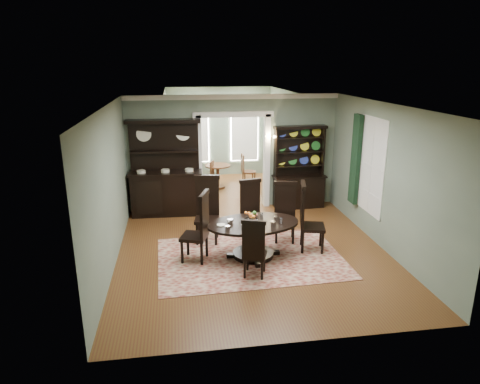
% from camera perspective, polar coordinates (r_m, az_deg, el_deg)
% --- Properties ---
extents(room, '(5.51, 6.01, 3.01)m').
position_cam_1_polar(room, '(8.43, 1.79, 1.79)').
color(room, brown).
rests_on(room, ground).
extents(parlor, '(3.51, 3.50, 3.01)m').
position_cam_1_polar(parlor, '(13.76, -2.33, 7.45)').
color(parlor, brown).
rests_on(parlor, ground).
extents(doorway_trim, '(2.08, 0.25, 2.57)m').
position_cam_1_polar(doorway_trim, '(11.27, -0.91, 5.87)').
color(doorway_trim, silver).
rests_on(doorway_trim, floor).
extents(right_window, '(0.15, 1.47, 2.12)m').
position_cam_1_polar(right_window, '(10.06, 16.16, 3.75)').
color(right_window, white).
rests_on(right_window, wall_right).
extents(wall_sconce, '(0.27, 0.21, 0.21)m').
position_cam_1_polar(wall_sconce, '(11.24, 4.04, 7.21)').
color(wall_sconce, '#CD8036').
rests_on(wall_sconce, back_wall_right).
extents(rug, '(3.73, 2.64, 0.01)m').
position_cam_1_polar(rug, '(8.70, 1.41, -8.78)').
color(rug, maroon).
rests_on(rug, floor).
extents(dining_table, '(2.00, 1.94, 0.73)m').
position_cam_1_polar(dining_table, '(8.57, 1.80, -5.49)').
color(dining_table, black).
rests_on(dining_table, rug).
extents(centerpiece, '(1.32, 0.85, 0.22)m').
position_cam_1_polar(centerpiece, '(8.54, 1.48, -3.51)').
color(centerpiece, silver).
rests_on(centerpiece, dining_table).
extents(chair_far_left, '(0.61, 0.59, 1.45)m').
position_cam_1_polar(chair_far_left, '(9.32, -4.40, -1.99)').
color(chair_far_left, black).
rests_on(chair_far_left, rug).
extents(chair_far_mid, '(0.55, 0.53, 1.31)m').
position_cam_1_polar(chair_far_mid, '(9.52, 1.52, -2.02)').
color(chair_far_mid, black).
rests_on(chair_far_mid, rug).
extents(chair_far_right, '(0.57, 0.55, 1.31)m').
position_cam_1_polar(chair_far_right, '(9.41, 6.02, -2.35)').
color(chair_far_right, black).
rests_on(chair_far_right, rug).
extents(chair_end_left, '(0.64, 0.65, 1.42)m').
position_cam_1_polar(chair_end_left, '(8.34, -5.38, -4.47)').
color(chair_end_left, black).
rests_on(chair_end_left, rug).
extents(chair_end_right, '(0.62, 0.64, 1.45)m').
position_cam_1_polar(chair_end_right, '(8.88, 8.92, -3.12)').
color(chair_end_right, black).
rests_on(chair_end_right, rug).
extents(chair_near, '(0.53, 0.52, 1.15)m').
position_cam_1_polar(chair_near, '(7.71, 1.89, -7.39)').
color(chair_near, black).
rests_on(chair_near, rug).
extents(sideboard, '(1.86, 0.71, 2.43)m').
position_cam_1_polar(sideboard, '(11.08, -9.85, 1.33)').
color(sideboard, black).
rests_on(sideboard, floor).
extents(welsh_dresser, '(1.43, 0.58, 2.20)m').
position_cam_1_polar(welsh_dresser, '(11.59, 7.84, 1.85)').
color(welsh_dresser, black).
rests_on(welsh_dresser, floor).
extents(parlor_table, '(0.80, 0.80, 0.74)m').
position_cam_1_polar(parlor_table, '(13.30, -2.98, 2.55)').
color(parlor_table, '#532917').
rests_on(parlor_table, parlor_floor).
extents(parlor_chair_left, '(0.43, 0.42, 0.92)m').
position_cam_1_polar(parlor_chair_left, '(13.07, -4.20, 2.31)').
color(parlor_chair_left, '#532917').
rests_on(parlor_chair_left, parlor_floor).
extents(parlor_chair_right, '(0.45, 0.44, 1.05)m').
position_cam_1_polar(parlor_chair_right, '(13.32, 0.87, 2.96)').
color(parlor_chair_right, '#532917').
rests_on(parlor_chair_right, parlor_floor).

